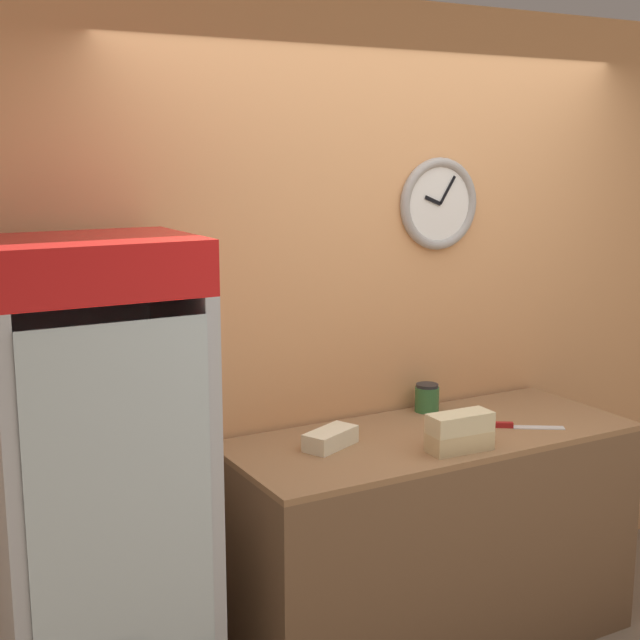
{
  "coord_description": "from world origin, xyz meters",
  "views": [
    {
      "loc": [
        -2.11,
        -1.95,
        2.09
      ],
      "look_at": [
        -0.55,
        0.85,
        1.47
      ],
      "focal_mm": 50.0,
      "sensor_mm": 36.0,
      "label": 1
    }
  ],
  "objects_px": {
    "condiment_jar": "(427,398)",
    "beverage_cooler": "(93,475)",
    "sandwich_stack_bottom": "(460,441)",
    "sandwich_stack_middle": "(460,423)",
    "sandwich_flat_left": "(330,438)",
    "chefs_knife": "(515,426)"
  },
  "relations": [
    {
      "from": "beverage_cooler",
      "to": "sandwich_stack_middle",
      "type": "relative_size",
      "value": 6.97
    },
    {
      "from": "beverage_cooler",
      "to": "chefs_knife",
      "type": "distance_m",
      "value": 1.74
    },
    {
      "from": "sandwich_stack_bottom",
      "to": "sandwich_flat_left",
      "type": "height_order",
      "value": "sandwich_stack_bottom"
    },
    {
      "from": "condiment_jar",
      "to": "beverage_cooler",
      "type": "bearing_deg",
      "value": -173.09
    },
    {
      "from": "beverage_cooler",
      "to": "condiment_jar",
      "type": "xyz_separation_m",
      "value": [
        1.54,
        0.19,
        0.02
      ]
    },
    {
      "from": "sandwich_stack_bottom",
      "to": "sandwich_stack_middle",
      "type": "bearing_deg",
      "value": 0.0
    },
    {
      "from": "beverage_cooler",
      "to": "sandwich_stack_bottom",
      "type": "xyz_separation_m",
      "value": [
        1.34,
        -0.31,
        -0.01
      ]
    },
    {
      "from": "beverage_cooler",
      "to": "sandwich_stack_bottom",
      "type": "bearing_deg",
      "value": -12.82
    },
    {
      "from": "sandwich_flat_left",
      "to": "condiment_jar",
      "type": "xyz_separation_m",
      "value": [
        0.62,
        0.21,
        0.03
      ]
    },
    {
      "from": "sandwich_stack_middle",
      "to": "sandwich_flat_left",
      "type": "height_order",
      "value": "sandwich_stack_middle"
    },
    {
      "from": "beverage_cooler",
      "to": "sandwich_flat_left",
      "type": "relative_size",
      "value": 7.01
    },
    {
      "from": "beverage_cooler",
      "to": "sandwich_flat_left",
      "type": "distance_m",
      "value": 0.93
    },
    {
      "from": "sandwich_stack_bottom",
      "to": "sandwich_flat_left",
      "type": "bearing_deg",
      "value": 145.85
    },
    {
      "from": "beverage_cooler",
      "to": "chefs_knife",
      "type": "relative_size",
      "value": 6.31
    },
    {
      "from": "sandwich_stack_bottom",
      "to": "sandwich_flat_left",
      "type": "xyz_separation_m",
      "value": [
        -0.41,
        0.28,
        -0.0
      ]
    },
    {
      "from": "beverage_cooler",
      "to": "sandwich_stack_bottom",
      "type": "relative_size",
      "value": 6.93
    },
    {
      "from": "beverage_cooler",
      "to": "sandwich_flat_left",
      "type": "height_order",
      "value": "beverage_cooler"
    },
    {
      "from": "sandwich_flat_left",
      "to": "chefs_knife",
      "type": "distance_m",
      "value": 0.82
    },
    {
      "from": "beverage_cooler",
      "to": "sandwich_stack_middle",
      "type": "distance_m",
      "value": 1.38
    },
    {
      "from": "sandwich_stack_bottom",
      "to": "condiment_jar",
      "type": "bearing_deg",
      "value": 67.89
    },
    {
      "from": "sandwich_stack_bottom",
      "to": "chefs_knife",
      "type": "bearing_deg",
      "value": 17.19
    },
    {
      "from": "sandwich_flat_left",
      "to": "condiment_jar",
      "type": "distance_m",
      "value": 0.65
    }
  ]
}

